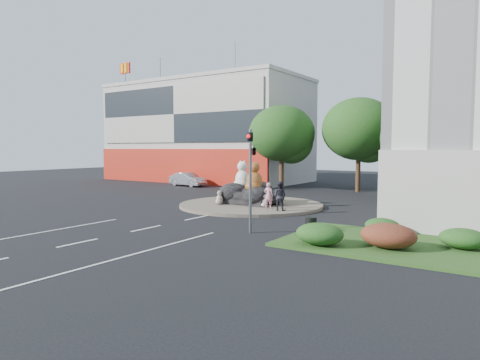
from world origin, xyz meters
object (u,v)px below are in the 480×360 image
object	(u,v)px
cat_tabby	(254,176)
parked_car	(188,179)
litter_bin	(311,224)
cat_white	(242,175)
kitten_calico	(220,197)
pedestrian_pink	(269,195)
kitten_white	(264,200)
pedestrian_dark	(280,196)

from	to	relation	value
cat_tabby	parked_car	size ratio (longest dim) A/B	0.48
litter_bin	parked_car	bearing A→B (deg)	143.09
cat_white	kitten_calico	size ratio (longest dim) A/B	2.17
cat_white	parked_car	xyz separation A→B (m)	(-13.11, 9.27, -1.44)
cat_tabby	pedestrian_pink	bearing A→B (deg)	-44.29
kitten_white	pedestrian_dark	bearing A→B (deg)	-36.94
kitten_calico	parked_car	world-z (taller)	parked_car
kitten_calico	kitten_white	xyz separation A→B (m)	(3.27, 0.54, -0.05)
pedestrian_dark	kitten_white	bearing A→B (deg)	-28.60
pedestrian_pink	parked_car	world-z (taller)	pedestrian_pink
pedestrian_pink	litter_bin	distance (m)	7.34
kitten_calico	kitten_white	size ratio (longest dim) A/B	1.12
cat_tabby	litter_bin	xyz separation A→B (m)	(6.96, -6.10, -1.71)
kitten_white	pedestrian_pink	distance (m)	0.81
cat_white	kitten_calico	world-z (taller)	cat_white
kitten_white	litter_bin	xyz separation A→B (m)	(5.82, -5.51, -0.19)
cat_tabby	kitten_calico	size ratio (longest dim) A/B	2.16
cat_white	litter_bin	xyz separation A→B (m)	(8.52, -6.97, -1.72)
cat_tabby	cat_white	bearing A→B (deg)	137.52
cat_white	litter_bin	world-z (taller)	cat_white
pedestrian_pink	pedestrian_dark	size ratio (longest dim) A/B	0.93
cat_tabby	pedestrian_dark	distance (m)	3.26
cat_white	kitten_white	bearing A→B (deg)	-12.88
kitten_calico	parked_car	bearing A→B (deg)	144.68
cat_white	pedestrian_dark	world-z (taller)	cat_white
cat_white	pedestrian_pink	size ratio (longest dim) A/B	1.27
cat_white	parked_car	bearing A→B (deg)	160.30
parked_car	cat_white	bearing A→B (deg)	-119.35
pedestrian_dark	parked_car	size ratio (longest dim) A/B	0.41
cat_white	pedestrian_dark	xyz separation A→B (m)	(4.30, -2.28, -1.07)
kitten_white	pedestrian_pink	size ratio (longest dim) A/B	0.53
cat_tabby	kitten_white	bearing A→B (deg)	-41.04
cat_white	kitten_calico	distance (m)	2.56
cat_tabby	litter_bin	size ratio (longest dim) A/B	3.18
cat_white	cat_tabby	bearing A→B (deg)	-13.47
kitten_white	parked_car	world-z (taller)	parked_car
kitten_white	litter_bin	size ratio (longest dim) A/B	1.32
pedestrian_dark	litter_bin	distance (m)	6.34
kitten_white	kitten_calico	bearing A→B (deg)	179.51
litter_bin	kitten_calico	bearing A→B (deg)	151.35
cat_tabby	pedestrian_dark	bearing A→B (deg)	-40.70
cat_white	litter_bin	size ratio (longest dim) A/B	3.20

